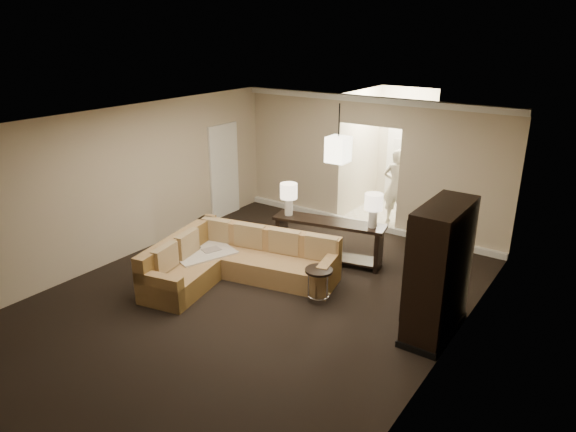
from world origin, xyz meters
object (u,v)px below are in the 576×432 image
Objects in this scene: coffee_table at (200,259)px; armoire at (438,273)px; sectional_sofa at (235,262)px; drink_table at (319,278)px; person at (397,183)px; console_table at (329,237)px.

armoire reaches higher than coffee_table.
armoire is at bearing -5.43° from sectional_sofa.
coffee_table is at bearing -173.22° from drink_table.
person reaches higher than coffee_table.
sectional_sofa is 1.48× the size of armoire.
sectional_sofa is 1.82m from console_table.
drink_table is at bearing -174.07° from armoire.
console_table is at bearing 44.36° from coffee_table.
armoire is 1.04× the size of person.
person is at bearing 121.12° from armoire.
sectional_sofa is 1.53× the size of person.
sectional_sofa is 3.43m from armoire.
armoire is (3.36, 0.38, 0.60)m from sectional_sofa.
person is (0.19, 2.54, 0.45)m from console_table.
armoire is at bearing -37.87° from console_table.
drink_table is at bearing -4.77° from sectional_sofa.
console_table is 3.85× the size of drink_table.
console_table is (1.68, 1.64, 0.27)m from coffee_table.
person is (-0.44, 3.90, 0.53)m from drink_table.
console_table is at bearing 154.19° from armoire.
person reaches higher than sectional_sofa.
armoire is 3.49× the size of drink_table.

